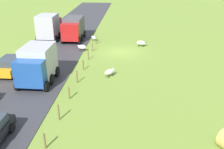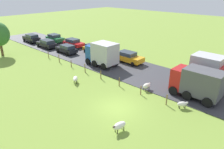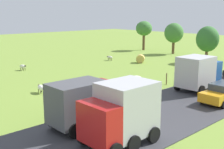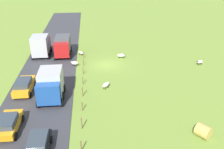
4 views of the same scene
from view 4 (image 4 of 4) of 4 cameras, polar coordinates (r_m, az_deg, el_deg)
The scene contains 22 objects.
ground_plane at distance 37.67m, azimuth -1.10°, elevation 2.31°, with size 160.00×160.00×0.00m, color olive.
road_strip at distance 38.08m, azimuth -14.47°, elevation 1.77°, with size 8.00×80.00×0.06m, color #38383D.
sheep_0 at distance 30.67m, azimuth -1.49°, elevation -2.45°, with size 1.16×1.23×0.78m.
sheep_1 at distance 41.65m, azimuth -7.37°, elevation 5.13°, with size 1.01×0.97×0.68m.
sheep_3 at distance 39.75m, azimuth 19.97°, elevation 2.82°, with size 1.16×0.75×0.78m.
sheep_4 at distance 39.96m, azimuth 2.19°, elevation 4.53°, with size 1.34×0.73×0.80m.
sheep_5 at distance 37.37m, azimuth -8.77°, elevation 2.70°, with size 1.13×0.66×0.82m.
hay_bale_0 at distance 24.40m, azimuth 20.72°, elevation -12.36°, with size 1.26×1.26×1.27m, color tan.
fence_post_0 at distance 40.27m, azimuth -6.73°, elevation 4.61°, with size 0.12×0.12×1.14m, color brown.
fence_post_1 at distance 37.45m, azimuth -6.77°, elevation 2.84°, with size 0.12×0.12×1.03m, color brown.
fence_post_2 at distance 34.63m, azimuth -6.82°, elevation 0.91°, with size 0.12×0.12×1.09m, color brown.
fence_post_3 at distance 31.87m, azimuth -6.88°, elevation -1.41°, with size 0.12×0.12×1.09m, color brown.
fence_post_4 at distance 29.13m, azimuth -6.97°, elevation -4.01°, with size 0.12×0.12×1.27m, color brown.
fence_post_5 at distance 26.56m, azimuth -7.04°, elevation -7.47°, with size 0.12×0.12×1.08m, color brown.
fence_post_6 at distance 24.00m, azimuth -7.16°, elevation -11.30°, with size 0.12×0.12×1.26m, color brown.
fence_post_7 at distance 21.69m, azimuth -7.29°, elevation -16.37°, with size 0.12×0.12×1.09m, color brown.
truck_0 at distance 41.96m, azimuth -16.40°, elevation 6.59°, with size 2.83×4.37×3.61m.
truck_1 at distance 41.43m, azimuth -11.53°, elevation 6.63°, with size 2.66×4.89×3.13m.
truck_2 at distance 28.68m, azimuth -14.26°, elevation -2.39°, with size 2.87×4.53×3.40m.
car_1 at distance 31.59m, azimuth -20.01°, elevation -2.43°, with size 2.13×4.59×1.64m.
car_4 at distance 25.40m, azimuth -23.32°, elevation -10.59°, with size 2.12×4.19×1.51m.
car_6 at distance 21.99m, azimuth -17.07°, elevation -15.81°, with size 1.97×4.24×1.48m.
Camera 4 is at (2.60, 34.43, 15.06)m, focal length 38.82 mm.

